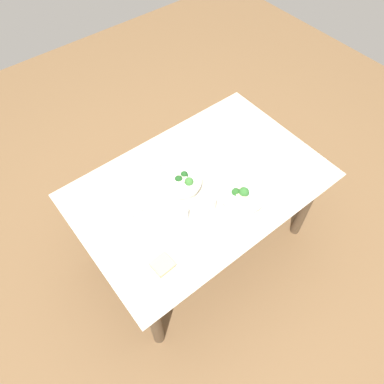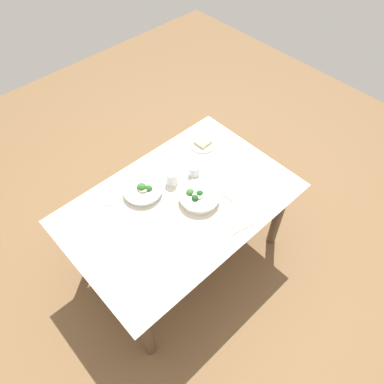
{
  "view_description": "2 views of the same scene",
  "coord_description": "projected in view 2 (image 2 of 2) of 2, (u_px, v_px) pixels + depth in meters",
  "views": [
    {
      "loc": [
        0.86,
        1.0,
        2.45
      ],
      "look_at": [
        0.09,
        0.03,
        0.74
      ],
      "focal_mm": 34.11,
      "sensor_mm": 36.0,
      "label": 1
    },
    {
      "loc": [
        -0.93,
        -1.11,
        2.62
      ],
      "look_at": [
        0.1,
        -0.01,
        0.74
      ],
      "focal_mm": 34.39,
      "sensor_mm": 36.0,
      "label": 2
    }
  ],
  "objects": [
    {
      "name": "broccoli_bowl_far",
      "position": [
        143.0,
        190.0,
        2.43
      ],
      "size": [
        0.27,
        0.27,
        0.09
      ],
      "color": "white",
      "rests_on": "dining_table"
    },
    {
      "name": "table_knife_right",
      "position": [
        211.0,
        247.0,
        2.19
      ],
      "size": [
        0.17,
        0.11,
        0.0
      ],
      "primitive_type": "cube",
      "rotation": [
        0.0,
        0.0,
        5.72
      ],
      "color": "#B7B7BC",
      "rests_on": "dining_table"
    },
    {
      "name": "bread_side_plate",
      "position": [
        203.0,
        143.0,
        2.73
      ],
      "size": [
        0.2,
        0.2,
        0.04
      ],
      "color": "silver",
      "rests_on": "dining_table"
    },
    {
      "name": "napkin_folded_lower",
      "position": [
        236.0,
        221.0,
        2.3
      ],
      "size": [
        0.2,
        0.18,
        0.01
      ],
      "primitive_type": "cube",
      "rotation": [
        0.0,
        0.0,
        -0.24
      ],
      "color": "#B1A997",
      "rests_on": "dining_table"
    },
    {
      "name": "water_glass_center",
      "position": [
        172.0,
        178.0,
        2.47
      ],
      "size": [
        0.08,
        0.08,
        0.1
      ],
      "primitive_type": "cylinder",
      "color": "silver",
      "rests_on": "dining_table"
    },
    {
      "name": "fork_by_far_bowl",
      "position": [
        103.0,
        205.0,
        2.38
      ],
      "size": [
        0.08,
        0.08,
        0.0
      ],
      "rotation": [
        0.0,
        0.0,
        2.37
      ],
      "color": "#B7B7BC",
      "rests_on": "dining_table"
    },
    {
      "name": "napkin_folded_upper",
      "position": [
        233.0,
        187.0,
        2.48
      ],
      "size": [
        0.2,
        0.18,
        0.01
      ],
      "primitive_type": "cube",
      "rotation": [
        0.0,
        0.0,
        0.02
      ],
      "color": "#B1A997",
      "rests_on": "dining_table"
    },
    {
      "name": "ground_plane",
      "position": [
        182.0,
        256.0,
        2.95
      ],
      "size": [
        6.0,
        6.0,
        0.0
      ],
      "primitive_type": "plane",
      "color": "brown"
    },
    {
      "name": "water_glass_side",
      "position": [
        194.0,
        170.0,
        2.52
      ],
      "size": [
        0.08,
        0.08,
        0.08
      ],
      "primitive_type": "cylinder",
      "color": "silver",
      "rests_on": "dining_table"
    },
    {
      "name": "fork_by_near_bowl",
      "position": [
        188.0,
        261.0,
        2.13
      ],
      "size": [
        0.07,
        0.1,
        0.0
      ],
      "rotation": [
        0.0,
        0.0,
        1.01
      ],
      "color": "#B7B7BC",
      "rests_on": "dining_table"
    },
    {
      "name": "dining_table",
      "position": [
        180.0,
        211.0,
        2.48
      ],
      "size": [
        1.5,
        0.99,
        0.71
      ],
      "color": "beige",
      "rests_on": "ground_plane"
    },
    {
      "name": "table_knife_left",
      "position": [
        248.0,
        168.0,
        2.59
      ],
      "size": [
        0.2,
        0.02,
        0.0
      ],
      "primitive_type": "cube",
      "rotation": [
        0.0,
        0.0,
        0.07
      ],
      "color": "#B7B7BC",
      "rests_on": "dining_table"
    },
    {
      "name": "broccoli_bowl_near",
      "position": [
        199.0,
        197.0,
        2.39
      ],
      "size": [
        0.27,
        0.27,
        0.09
      ],
      "color": "white",
      "rests_on": "dining_table"
    }
  ]
}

